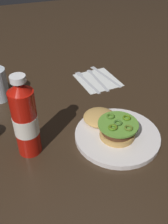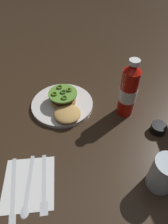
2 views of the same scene
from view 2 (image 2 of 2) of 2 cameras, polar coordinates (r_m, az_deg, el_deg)
The scene contains 10 objects.
ground_plane at distance 0.72m, azimuth -0.19°, elevation -5.84°, with size 3.00×3.00×0.00m, color #312316.
dinner_plate at distance 0.81m, azimuth -6.22°, elevation 2.25°, with size 0.25×0.25×0.01m, color silver.
burger_sandwich at distance 0.77m, azimuth -5.58°, elevation 2.61°, with size 0.19×0.12×0.05m.
ketchup_bottle at distance 0.73m, azimuth 12.63°, elevation 5.87°, with size 0.06×0.06×0.23m.
water_glass at distance 0.61m, azimuth 21.86°, elevation -16.09°, with size 0.07×0.07×0.11m, color silver.
condiment_cup at distance 0.75m, azimuth 20.57°, elevation -4.49°, with size 0.05×0.05×0.03m, color black.
napkin at distance 0.64m, azimuth -15.53°, elevation -19.04°, with size 0.16×0.15×0.00m, color silver.
butter_knife at distance 0.63m, azimuth -19.72°, elevation -20.95°, with size 0.20×0.05×0.00m.
spoon_utensil at distance 0.62m, azimuth -15.98°, elevation -21.32°, with size 0.19×0.03×0.00m.
fork_utensil at distance 0.62m, azimuth -11.43°, elevation -20.41°, with size 0.18×0.04×0.00m.
Camera 2 is at (0.44, -0.01, 0.56)m, focal length 31.92 mm.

